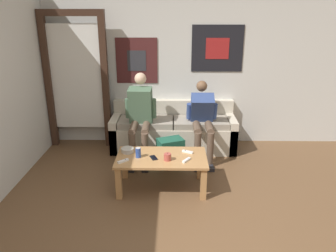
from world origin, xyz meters
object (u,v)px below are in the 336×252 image
(coffee_table, at_px, (162,162))
(game_controller_near_right, at_px, (123,161))
(cell_phone, at_px, (154,158))
(person_seated_adult, at_px, (140,114))
(pillar_candle, at_px, (168,157))
(ceramic_bowl, at_px, (127,150))
(game_controller_far_center, at_px, (188,152))
(drink_can_blue, at_px, (138,153))
(game_controller_near_left, at_px, (187,160))
(couch, at_px, (173,132))
(backpack, at_px, (171,153))
(person_seated_teen, at_px, (202,118))

(coffee_table, height_order, game_controller_near_right, game_controller_near_right)
(coffee_table, bearing_deg, cell_phone, -153.87)
(person_seated_adult, bearing_deg, pillar_candle, -67.87)
(ceramic_bowl, bearing_deg, game_controller_far_center, -0.20)
(drink_can_blue, xyz_separation_m, game_controller_near_left, (0.59, -0.10, -0.05))
(couch, relative_size, drink_can_blue, 15.84)
(couch, relative_size, cell_phone, 13.02)
(game_controller_near_right, bearing_deg, person_seated_adult, 84.42)
(person_seated_adult, relative_size, ceramic_bowl, 7.70)
(couch, distance_m, game_controller_near_right, 1.57)
(game_controller_near_left, height_order, cell_phone, game_controller_near_left)
(pillar_candle, height_order, game_controller_far_center, pillar_candle)
(ceramic_bowl, bearing_deg, cell_phone, -26.39)
(coffee_table, bearing_deg, game_controller_near_right, -160.52)
(ceramic_bowl, height_order, pillar_candle, pillar_candle)
(game_controller_far_center, height_order, cell_phone, game_controller_far_center)
(ceramic_bowl, xyz_separation_m, game_controller_near_left, (0.74, -0.25, -0.02))
(backpack, relative_size, ceramic_bowl, 2.53)
(couch, bearing_deg, person_seated_teen, -34.71)
(game_controller_near_left, bearing_deg, ceramic_bowl, 161.60)
(person_seated_adult, distance_m, backpack, 0.74)
(backpack, bearing_deg, cell_phone, -107.16)
(ceramic_bowl, distance_m, game_controller_near_right, 0.28)
(pillar_candle, height_order, game_controller_near_left, pillar_candle)
(ceramic_bowl, distance_m, game_controller_near_left, 0.78)
(coffee_table, distance_m, person_seated_teen, 1.17)
(person_seated_adult, height_order, ceramic_bowl, person_seated_adult)
(person_seated_teen, distance_m, ceramic_bowl, 1.34)
(game_controller_far_center, bearing_deg, game_controller_near_left, -95.16)
(game_controller_near_left, bearing_deg, backpack, 104.69)
(couch, relative_size, person_seated_teen, 1.76)
(game_controller_near_right, xyz_separation_m, cell_phone, (0.36, 0.11, -0.01))
(couch, bearing_deg, game_controller_far_center, -81.22)
(game_controller_near_left, bearing_deg, cell_phone, 169.11)
(drink_can_blue, bearing_deg, couch, 71.80)
(couch, xyz_separation_m, game_controller_far_center, (0.18, -1.16, 0.16))
(game_controller_far_center, bearing_deg, drink_can_blue, -166.83)
(person_seated_adult, bearing_deg, ceramic_bowl, -96.42)
(coffee_table, bearing_deg, person_seated_adult, 110.32)
(couch, bearing_deg, coffee_table, -96.44)
(person_seated_teen, bearing_deg, drink_can_blue, -130.73)
(coffee_table, bearing_deg, pillar_candle, -53.48)
(ceramic_bowl, xyz_separation_m, game_controller_near_right, (-0.02, -0.28, -0.02))
(person_seated_teen, relative_size, game_controller_near_left, 8.09)
(pillar_candle, height_order, game_controller_near_right, pillar_candle)
(person_seated_adult, xyz_separation_m, pillar_candle, (0.42, -1.03, -0.21))
(person_seated_teen, xyz_separation_m, game_controller_near_left, (-0.28, -1.10, -0.17))
(coffee_table, height_order, game_controller_near_left, game_controller_near_left)
(coffee_table, relative_size, game_controller_near_right, 8.53)
(backpack, bearing_deg, drink_can_blue, -121.66)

